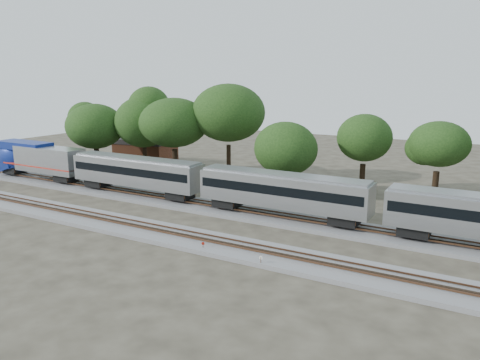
# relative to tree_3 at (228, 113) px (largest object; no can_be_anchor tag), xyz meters

# --- Properties ---
(ground) EXTENTS (160.00, 160.00, 0.00)m
(ground) POSITION_rel_tree_3_xyz_m (11.08, -19.81, -9.99)
(ground) COLOR #383328
(ground) RESTS_ON ground
(track_far) EXTENTS (160.00, 5.00, 0.73)m
(track_far) POSITION_rel_tree_3_xyz_m (11.08, -13.81, -9.78)
(track_far) COLOR slate
(track_far) RESTS_ON ground
(track_near) EXTENTS (160.00, 5.00, 0.73)m
(track_near) POSITION_rel_tree_3_xyz_m (11.08, -23.81, -9.78)
(track_near) COLOR slate
(track_near) RESTS_ON ground
(switch_stand_red) EXTENTS (0.27, 0.13, 0.89)m
(switch_stand_red) POSITION_rel_tree_3_xyz_m (12.51, -25.46, -9.42)
(switch_stand_red) COLOR #512D19
(switch_stand_red) RESTS_ON ground
(switch_stand_white) EXTENTS (0.31, 0.06, 0.99)m
(switch_stand_white) POSITION_rel_tree_3_xyz_m (18.53, -26.08, -9.36)
(switch_stand_white) COLOR #512D19
(switch_stand_white) RESTS_ON ground
(switch_lever) EXTENTS (0.57, 0.44, 0.30)m
(switch_lever) POSITION_rel_tree_3_xyz_m (17.91, -25.15, -9.84)
(switch_lever) COLOR #512D19
(switch_lever) RESTS_ON ground
(brick_building) EXTENTS (10.40, 8.01, 4.58)m
(brick_building) POSITION_rel_tree_3_xyz_m (-19.74, 4.72, -7.68)
(brick_building) COLOR brown
(brick_building) RESTS_ON ground
(tree_0) EXTENTS (7.66, 7.66, 10.80)m
(tree_0) POSITION_rel_tree_3_xyz_m (-20.68, -5.73, -2.47)
(tree_0) COLOR black
(tree_0) RESTS_ON ground
(tree_1) EXTENTS (8.39, 8.39, 11.83)m
(tree_1) POSITION_rel_tree_3_xyz_m (-13.72, -2.44, -1.75)
(tree_1) COLOR black
(tree_1) RESTS_ON ground
(tree_2) EXTENTS (8.67, 8.67, 12.22)m
(tree_2) POSITION_rel_tree_3_xyz_m (-7.33, -3.20, -1.48)
(tree_2) COLOR black
(tree_2) RESTS_ON ground
(tree_3) EXTENTS (10.16, 10.16, 14.33)m
(tree_3) POSITION_rel_tree_3_xyz_m (0.00, 0.00, 0.00)
(tree_3) COLOR black
(tree_3) RESTS_ON ground
(tree_4) EXTENTS (6.36, 6.36, 8.97)m
(tree_4) POSITION_rel_tree_3_xyz_m (10.96, -4.43, -3.76)
(tree_4) COLOR black
(tree_4) RESTS_ON ground
(tree_5) EXTENTS (7.56, 7.56, 10.66)m
(tree_5) POSITION_rel_tree_3_xyz_m (19.14, 1.83, -2.57)
(tree_5) COLOR black
(tree_5) RESTS_ON ground
(tree_6) EXTENTS (7.36, 7.36, 10.37)m
(tree_6) POSITION_rel_tree_3_xyz_m (28.02, 1.95, -2.77)
(tree_6) COLOR black
(tree_6) RESTS_ON ground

